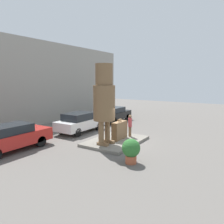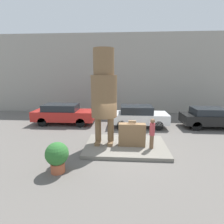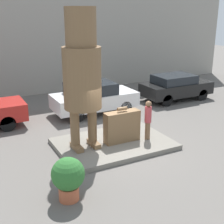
# 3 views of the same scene
# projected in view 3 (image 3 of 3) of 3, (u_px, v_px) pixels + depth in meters

# --- Properties ---
(ground_plane) EXTENTS (60.00, 60.00, 0.00)m
(ground_plane) POSITION_uv_depth(u_px,v_px,m) (113.00, 146.00, 12.22)
(ground_plane) COLOR #605B56
(pedestal) EXTENTS (4.35, 3.03, 0.18)m
(pedestal) POSITION_uv_depth(u_px,v_px,m) (113.00, 144.00, 12.19)
(pedestal) COLOR slate
(pedestal) RESTS_ON ground_plane
(building_backdrop) EXTENTS (28.00, 0.60, 7.84)m
(building_backdrop) POSITION_uv_depth(u_px,v_px,m) (42.00, 29.00, 18.77)
(building_backdrop) COLOR gray
(building_backdrop) RESTS_ON ground_plane
(statue_figure) EXTENTS (1.36, 1.36, 5.01)m
(statue_figure) POSITION_uv_depth(u_px,v_px,m) (82.00, 69.00, 10.83)
(statue_figure) COLOR brown
(statue_figure) RESTS_ON pedestal
(giant_suitcase) EXTENTS (1.41, 0.44, 1.40)m
(giant_suitcase) POSITION_uv_depth(u_px,v_px,m) (122.00, 126.00, 12.02)
(giant_suitcase) COLOR brown
(giant_suitcase) RESTS_ON pedestal
(tourist) EXTENTS (0.27, 0.27, 1.58)m
(tourist) POSITION_uv_depth(u_px,v_px,m) (148.00, 118.00, 12.14)
(tourist) COLOR brown
(tourist) RESTS_ON pedestal
(parked_car_white) EXTENTS (4.24, 1.88, 1.60)m
(parked_car_white) POSITION_uv_depth(u_px,v_px,m) (94.00, 97.00, 15.75)
(parked_car_white) COLOR silver
(parked_car_white) RESTS_ON ground_plane
(parked_car_black) EXTENTS (4.12, 1.83, 1.49)m
(parked_car_black) POSITION_uv_depth(u_px,v_px,m) (176.00, 86.00, 18.15)
(parked_car_black) COLOR black
(parked_car_black) RESTS_ON ground_plane
(planter_pot) EXTENTS (0.94, 0.94, 1.28)m
(planter_pot) POSITION_uv_depth(u_px,v_px,m) (68.00, 177.00, 8.57)
(planter_pot) COLOR #AD5638
(planter_pot) RESTS_ON ground_plane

